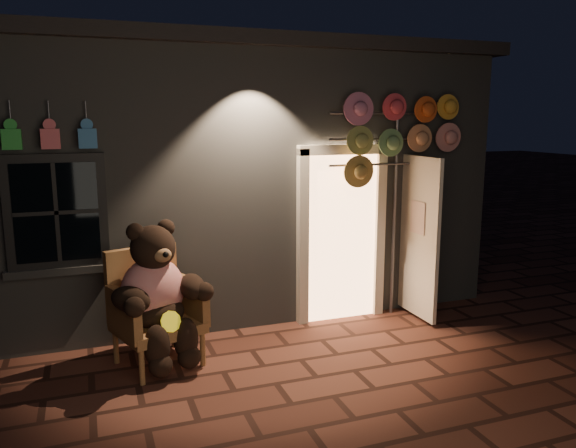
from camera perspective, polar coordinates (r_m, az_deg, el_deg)
name	(u,v)px	position (r m, az deg, el deg)	size (l,w,h in m)	color
ground	(276,384)	(5.59, -1.20, -15.91)	(60.00, 60.00, 0.00)	brown
shop_building	(194,168)	(8.90, -9.54, 5.63)	(7.30, 5.95, 3.51)	slate
wicker_armchair	(153,307)	(5.99, -13.55, -8.21)	(0.99, 0.95, 1.19)	#9D6A3D
teddy_bear	(157,294)	(5.80, -13.15, -6.92)	(0.99, 0.93, 1.45)	red
hat_rack	(401,132)	(7.03, 11.39, 9.11)	(1.77, 0.22, 2.79)	#59595E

